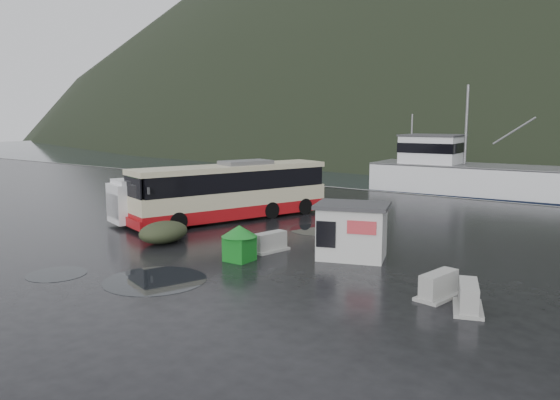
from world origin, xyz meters
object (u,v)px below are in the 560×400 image
Objects in this scene: white_van at (165,221)px; ticket_kiosk at (351,258)px; jersey_barrier_c at (468,310)px; coach_bus at (232,219)px; waste_bin_right at (240,261)px; dome_tent at (164,243)px; jersey_barrier_a at (270,251)px; jersey_barrier_b at (438,298)px; waste_bin_left at (350,257)px; fishing_trawler at (498,188)px.

white_van is 12.43m from ticket_kiosk.
coach_bus is at bearing 155.90° from jersey_barrier_c.
coach_bus is at bearing 133.32° from waste_bin_right.
white_van reaches higher than dome_tent.
white_van reaches higher than jersey_barrier_a.
dome_tent reaches higher than jersey_barrier_b.
jersey_barrier_b is (4.73, -2.81, 0.00)m from ticket_kiosk.
jersey_barrier_c is at bearing -49.77° from ticket_kiosk.
waste_bin_left reaches higher than jersey_barrier_c.
white_van is 3.54× the size of jersey_barrier_b.
dome_tent is at bearing -161.46° from jersey_barrier_a.
coach_bus is at bearing 156.15° from jersey_barrier_b.
coach_bus is at bearing 159.94° from waste_bin_left.
jersey_barrier_c is (9.33, -0.31, 0.00)m from waste_bin_right.
white_van is 3.61× the size of jersey_barrier_a.
jersey_barrier_c reaches higher than jersey_barrier_b.
jersey_barrier_c reaches higher than jersey_barrier_a.
ticket_kiosk is (3.46, 3.08, 0.00)m from waste_bin_right.
jersey_barrier_a is 0.98× the size of jersey_barrier_b.
white_van is at bearing 166.65° from jersey_barrier_c.
jersey_barrier_b is at bearing 152.75° from jersey_barrier_c.
jersey_barrier_b is (13.13, -0.06, 0.00)m from dome_tent.
fishing_trawler reaches higher than jersey_barrier_c.
jersey_barrier_b is at bearing -0.27° from dome_tent.
white_van is at bearing -116.32° from fishing_trawler.
waste_bin_left reaches higher than dome_tent.
waste_bin_left is at bearing -90.86° from fishing_trawler.
coach_bus is 0.48× the size of fishing_trawler.
fishing_trawler reaches higher than waste_bin_right.
jersey_barrier_b is 0.07× the size of fishing_trawler.
fishing_trawler is at bearing 76.70° from dome_tent.
jersey_barrier_a is at bearing -18.54° from coach_bus.
white_van is at bearing 155.74° from waste_bin_right.
jersey_barrier_a is 28.36m from fishing_trawler.
jersey_barrier_a is (-3.43, -1.08, 0.00)m from ticket_kiosk.
fishing_trawler reaches higher than coach_bus.
waste_bin_left is 0.44× the size of ticket_kiosk.
jersey_barrier_a is at bearing -97.73° from fishing_trawler.
jersey_barrier_c is at bearing 5.18° from white_van.
coach_bus reaches higher than jersey_barrier_c.
ticket_kiosk reaches higher than jersey_barrier_a.
ticket_kiosk reaches higher than dome_tent.
waste_bin_left is at bearing 149.84° from jersey_barrier_c.
waste_bin_right is 0.50× the size of ticket_kiosk.
waste_bin_right is 0.86× the size of jersey_barrier_b.
waste_bin_right reaches higher than jersey_barrier_b.
ticket_kiosk is 0.12× the size of fishing_trawler.
coach_bus is 17.13m from jersey_barrier_c.
waste_bin_right is (8.93, -4.03, 0.00)m from white_van.
fishing_trawler is at bearing 85.65° from white_van.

